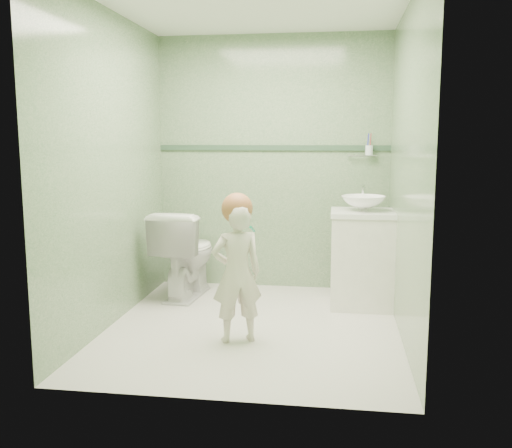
# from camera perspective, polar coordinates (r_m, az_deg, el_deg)

# --- Properties ---
(ground) EXTENTS (2.50, 2.50, 0.00)m
(ground) POSITION_cam_1_polar(r_m,az_deg,el_deg) (4.42, -0.29, -10.34)
(ground) COLOR silver
(ground) RESTS_ON ground
(room_shell) EXTENTS (2.50, 2.54, 2.40)m
(room_shell) POSITION_cam_1_polar(r_m,az_deg,el_deg) (4.19, -0.30, 5.39)
(room_shell) COLOR #668B63
(room_shell) RESTS_ON ground
(trim_stripe) EXTENTS (2.20, 0.02, 0.05)m
(trim_stripe) POSITION_cam_1_polar(r_m,az_deg,el_deg) (5.41, 1.68, 7.70)
(trim_stripe) COLOR #314D38
(trim_stripe) RESTS_ON room_shell
(vanity) EXTENTS (0.52, 0.50, 0.80)m
(vanity) POSITION_cam_1_polar(r_m,az_deg,el_deg) (4.95, 10.63, -3.62)
(vanity) COLOR silver
(vanity) RESTS_ON ground
(counter) EXTENTS (0.54, 0.52, 0.04)m
(counter) POSITION_cam_1_polar(r_m,az_deg,el_deg) (4.88, 10.76, 1.09)
(counter) COLOR white
(counter) RESTS_ON vanity
(basin) EXTENTS (0.37, 0.37, 0.13)m
(basin) POSITION_cam_1_polar(r_m,az_deg,el_deg) (4.87, 10.79, 2.07)
(basin) COLOR white
(basin) RESTS_ON counter
(faucet) EXTENTS (0.03, 0.13, 0.18)m
(faucet) POSITION_cam_1_polar(r_m,az_deg,el_deg) (5.04, 10.72, 3.21)
(faucet) COLOR silver
(faucet) RESTS_ON counter
(cup_holder) EXTENTS (0.26, 0.07, 0.21)m
(cup_holder) POSITION_cam_1_polar(r_m,az_deg,el_deg) (5.32, 11.27, 7.29)
(cup_holder) COLOR silver
(cup_holder) RESTS_ON room_shell
(toilet) EXTENTS (0.52, 0.82, 0.80)m
(toilet) POSITION_cam_1_polar(r_m,az_deg,el_deg) (5.20, -7.11, -2.94)
(toilet) COLOR white
(toilet) RESTS_ON ground
(toddler) EXTENTS (0.42, 0.36, 0.99)m
(toddler) POSITION_cam_1_polar(r_m,az_deg,el_deg) (4.00, -1.95, -5.01)
(toddler) COLOR beige
(toddler) RESTS_ON ground
(hair_cap) EXTENTS (0.22, 0.22, 0.22)m
(hair_cap) POSITION_cam_1_polar(r_m,az_deg,el_deg) (3.94, -1.92, 1.58)
(hair_cap) COLOR #9E5E35
(hair_cap) RESTS_ON toddler
(teal_toothbrush) EXTENTS (0.10, 0.14, 0.08)m
(teal_toothbrush) POSITION_cam_1_polar(r_m,az_deg,el_deg) (3.83, -0.48, -0.44)
(teal_toothbrush) COLOR #129A72
(teal_toothbrush) RESTS_ON toddler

